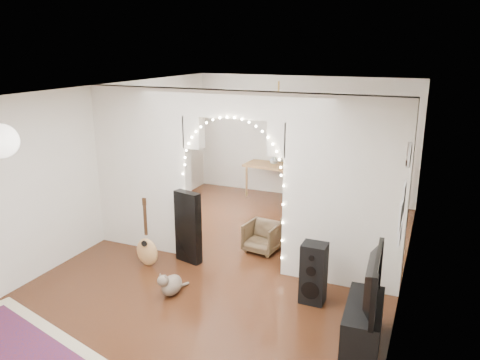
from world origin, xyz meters
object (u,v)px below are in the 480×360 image
at_px(floor_speaker, 313,273).
at_px(media_console, 363,324).
at_px(bookcase, 331,171).
at_px(dining_chair_left, 262,237).
at_px(dining_table, 274,167).
at_px(acoustic_guitar, 147,241).
at_px(dining_chair_right, 302,230).

xyz_separation_m(floor_speaker, media_console, (0.76, -0.68, -0.16)).
height_order(bookcase, dining_chair_left, bookcase).
relative_size(media_console, dining_table, 0.79).
bearing_deg(dining_table, acoustic_guitar, -93.74).
relative_size(floor_speaker, bookcase, 0.58).
relative_size(floor_speaker, dining_chair_right, 1.49).
xyz_separation_m(media_console, dining_chair_right, (-1.43, 2.46, 0.00)).
xyz_separation_m(acoustic_guitar, bookcase, (1.93, 4.14, 0.31)).
bearing_deg(dining_chair_right, media_console, -43.54).
bearing_deg(floor_speaker, bookcase, 100.02).
height_order(dining_table, dining_chair_left, dining_table).
distance_m(media_console, dining_chair_left, 2.74).
height_order(media_console, dining_table, dining_table).
bearing_deg(media_console, dining_chair_right, 116.75).
height_order(media_console, bookcase, bookcase).
relative_size(bookcase, dining_table, 1.14).
relative_size(media_console, dining_chair_right, 1.79).
bearing_deg(acoustic_guitar, media_console, -16.15).
distance_m(floor_speaker, dining_table, 4.65).
xyz_separation_m(bookcase, dining_chair_left, (-0.48, -2.93, -0.47)).
distance_m(dining_table, dining_chair_left, 3.08).
bearing_deg(dining_chair_right, dining_chair_left, -117.66).
bearing_deg(dining_table, media_console, -55.32).
bearing_deg(media_console, dining_table, 116.46).
distance_m(bookcase, dining_chair_right, 2.43).
distance_m(acoustic_guitar, bookcase, 4.58).
distance_m(bookcase, dining_table, 1.31).
relative_size(dining_table, dining_chair_right, 2.26).
bearing_deg(bookcase, floor_speaker, -96.85).
bearing_deg(bookcase, dining_chair_right, -105.47).
relative_size(media_console, bookcase, 0.70).
distance_m(media_console, dining_chair_right, 2.85).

